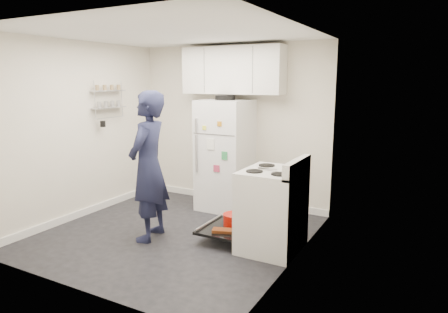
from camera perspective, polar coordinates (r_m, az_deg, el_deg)
The scene contains 7 objects.
room at distance 5.03m, azimuth -7.40°, elevation 2.22°, with size 3.21×3.21×2.51m.
electric_range at distance 4.70m, azimuth 6.74°, elevation -7.66°, with size 0.66×0.76×1.10m.
open_oven_door at distance 5.05m, azimuth 0.83°, elevation -9.65°, with size 0.55×0.70×0.22m.
refrigerator at distance 6.06m, azimuth 0.16°, elevation 0.26°, with size 0.72×0.74×1.74m.
upper_cabinets at distance 6.11m, azimuth 1.26°, elevation 12.20°, with size 1.60×0.33×0.70m, color silver.
wall_shelf_rack at distance 6.30m, azimuth -16.19°, elevation 7.88°, with size 0.14×0.60×0.61m.
person at distance 4.95m, azimuth -10.74°, elevation -1.40°, with size 0.67×0.44×1.84m, color #191C38.
Camera 1 is at (2.89, -4.00, 1.95)m, focal length 32.00 mm.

